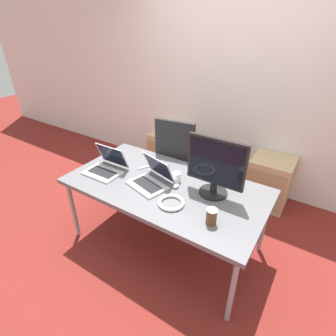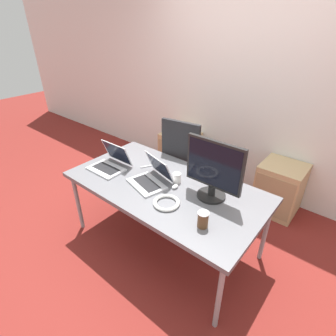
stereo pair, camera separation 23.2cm
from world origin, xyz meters
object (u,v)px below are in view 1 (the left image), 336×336
Objects in this scene: cabinet_left at (169,152)px; laptop_right at (106,167)px; cabinet_right at (269,182)px; laptop_left at (151,179)px; coffee_cup_white at (177,177)px; office_chair at (180,170)px; coffee_cup_brown at (211,216)px; monitor at (216,168)px; cable_coil at (171,203)px; mouse at (176,186)px.

cabinet_left is 1.43m from laptop_right.
cabinet_left and cabinet_right have the same top height.
laptop_right reaches higher than cabinet_left.
coffee_cup_white is (0.18, 0.16, -0.00)m from laptop_left.
office_chair is 1.31m from coffee_cup_brown.
cabinet_right is 1.18× the size of monitor.
office_chair is 1.08m from cable_coil.
monitor reaches higher than coffee_cup_white.
laptop_left is at bearing 164.64° from coffee_cup_brown.
laptop_left reaches higher than coffee_cup_white.
coffee_cup_white is at bearing 113.58° from cable_coil.
mouse is 0.73× the size of coffee_cup_white.
cabinet_right is 1.73× the size of laptop_right.
cabinet_right is (1.44, 0.00, 0.00)m from cabinet_left.
laptop_left is (0.15, -0.78, 0.34)m from office_chair.
laptop_left is 3.22× the size of coffee_cup_brown.
cable_coil is (0.31, -0.15, -0.04)m from laptop_left.
laptop_left reaches higher than mouse.
coffee_cup_white is at bearing 17.76° from laptop_right.
cabinet_left is at bearing 180.00° from cabinet_right.
mouse is (-0.31, -0.10, -0.24)m from monitor.
cable_coil reaches higher than cabinet_left.
monitor is at bearing 112.09° from coffee_cup_brown.
cabinet_left is at bearing 116.45° from laptop_left.
mouse is at bearing -62.60° from office_chair.
coffee_cup_white is at bearing -118.52° from cabinet_right.
mouse is at bearing 10.27° from laptop_right.
laptop_left is 0.24m from mouse.
cabinet_right is at bearing 85.39° from coffee_cup_brown.
coffee_cup_brown is at bearing -48.29° from cabinet_left.
laptop_right is at bearing -167.41° from monitor.
cable_coil is (0.81, -0.09, -0.04)m from laptop_right.
coffee_cup_brown is at bearing -49.60° from office_chair.
office_chair is at bearing 117.25° from coffee_cup_white.
mouse is (0.37, -0.71, 0.30)m from office_chair.
laptop_right is 3.77× the size of coffee_cup_white.
cabinet_left is 1.44m from cabinet_right.
laptop_right is (-1.29, -1.35, 0.45)m from cabinet_right.
office_chair is 1.82× the size of cabinet_left.
cabinet_left is 1.75m from monitor.
monitor reaches higher than cabinet_left.
cabinet_right is 1.58m from cable_coil.
laptop_left is at bearing -79.43° from office_chair.
coffee_cup_brown is (-0.12, -1.48, 0.47)m from cabinet_right.
coffee_cup_white reaches higher than cabinet_left.
mouse reaches higher than cable_coil.
cabinet_left is 1.56m from mouse.
laptop_right is at bearing -162.24° from coffee_cup_white.
cabinet_right is 1.93m from laptop_right.
office_chair is 0.86m from laptop_left.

